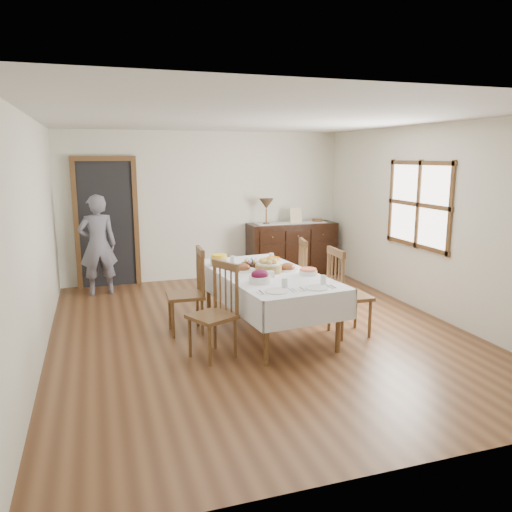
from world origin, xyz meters
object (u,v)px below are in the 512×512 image
object	(u,v)px
dining_table	(267,280)
sideboard	(292,249)
chair_right_near	(346,291)
chair_right_far	(313,277)
chair_left_near	(216,310)
table_lamp	(266,204)
person	(98,242)
chair_left_far	(190,290)

from	to	relation	value
dining_table	sideboard	world-z (taller)	sideboard
chair_right_near	chair_right_far	distance (m)	0.87
chair_left_near	chair_right_far	xyz separation A→B (m)	(1.62, 1.03, 0.01)
chair_left_near	table_lamp	xyz separation A→B (m)	(1.73, 3.31, 0.80)
dining_table	person	xyz separation A→B (m)	(-1.96, 2.46, 0.18)
table_lamp	chair_right_far	bearing A→B (deg)	-92.75
dining_table	chair_left_near	world-z (taller)	chair_left_near
dining_table	chair_left_near	size ratio (longest dim) A/B	2.22
chair_right_near	table_lamp	size ratio (longest dim) A/B	2.37
chair_right_near	chair_right_far	xyz separation A→B (m)	(-0.05, 0.86, -0.01)
dining_table	chair_right_far	distance (m)	0.97
chair_right_far	person	distance (m)	3.45
chair_right_far	person	world-z (taller)	person
person	table_lamp	bearing A→B (deg)	177.96
chair_left_near	chair_left_far	xyz separation A→B (m)	(-0.13, 0.86, 0.01)
chair_left_far	sideboard	world-z (taller)	chair_left_far
chair_left_near	chair_right_far	size ratio (longest dim) A/B	0.98
dining_table	chair_left_near	xyz separation A→B (m)	(-0.78, -0.57, -0.14)
chair_left_far	dining_table	bearing A→B (deg)	73.99
chair_right_far	sideboard	bearing A→B (deg)	-3.09
chair_left_far	sideboard	bearing A→B (deg)	138.35
chair_left_far	table_lamp	bearing A→B (deg)	144.96
chair_right_far	person	size ratio (longest dim) A/B	0.62
chair_left_near	chair_left_far	bearing A→B (deg)	162.95
chair_left_near	person	bearing A→B (deg)	175.70
chair_right_near	chair_left_far	bearing A→B (deg)	70.12
table_lamp	dining_table	bearing A→B (deg)	-109.03
chair_left_far	chair_right_near	size ratio (longest dim) A/B	0.98
chair_left_near	chair_left_far	size ratio (longest dim) A/B	0.98
dining_table	chair_right_far	size ratio (longest dim) A/B	2.18
chair_right_near	sideboard	size ratio (longest dim) A/B	0.67
table_lamp	chair_right_near	bearing A→B (deg)	-91.14
chair_right_near	table_lamp	distance (m)	3.24
chair_right_far	person	xyz separation A→B (m)	(-2.79, 2.00, 0.31)
chair_left_near	person	world-z (taller)	person
chair_right_far	sideboard	world-z (taller)	chair_right_far
dining_table	sideboard	bearing A→B (deg)	56.20
person	table_lamp	distance (m)	2.96
chair_left_near	sideboard	world-z (taller)	chair_left_near
chair_right_near	sideboard	world-z (taller)	chair_right_near
chair_right_far	chair_left_far	bearing A→B (deg)	107.33
chair_right_far	table_lamp	bearing A→B (deg)	9.16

